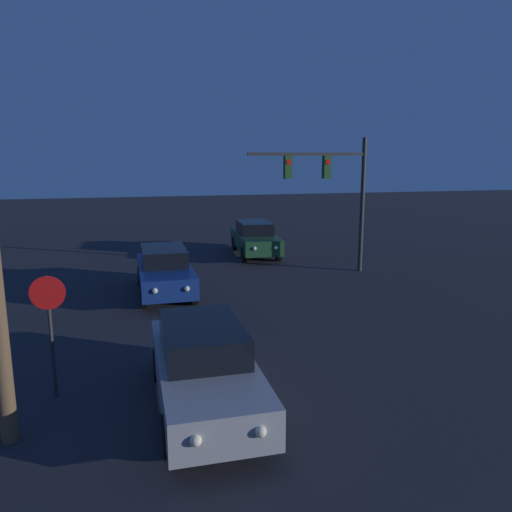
{
  "coord_description": "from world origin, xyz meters",
  "views": [
    {
      "loc": [
        -3.4,
        -0.46,
        4.8
      ],
      "look_at": [
        0.0,
        13.46,
        1.91
      ],
      "focal_mm": 35.0,
      "sensor_mm": 36.0,
      "label": 1
    }
  ],
  "objects": [
    {
      "name": "stop_sign",
      "position": [
        -5.12,
        9.58,
        1.75
      ],
      "size": [
        0.67,
        0.07,
        2.52
      ],
      "color": "#2D2D2D",
      "rests_on": "ground_plane"
    },
    {
      "name": "car_far",
      "position": [
        2.24,
        22.83,
        0.85
      ],
      "size": [
        1.99,
        4.85,
        1.63
      ],
      "rotation": [
        0.0,
        0.0,
        3.09
      ],
      "color": "#1E4728",
      "rests_on": "ground_plane"
    },
    {
      "name": "car_mid",
      "position": [
        -2.48,
        16.81,
        0.85
      ],
      "size": [
        1.87,
        4.81,
        1.63
      ],
      "rotation": [
        0.0,
        0.0,
        3.16
      ],
      "color": "navy",
      "rests_on": "ground_plane"
    },
    {
      "name": "traffic_signal_mast",
      "position": [
        4.43,
        18.52,
        3.71
      ],
      "size": [
        4.95,
        0.3,
        5.51
      ],
      "color": "#2D2D2D",
      "rests_on": "ground_plane"
    },
    {
      "name": "car_near",
      "position": [
        -2.24,
        8.46,
        0.85
      ],
      "size": [
        1.84,
        4.81,
        1.63
      ],
      "rotation": [
        0.0,
        0.0,
        3.15
      ],
      "color": "#99999E",
      "rests_on": "ground_plane"
    }
  ]
}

